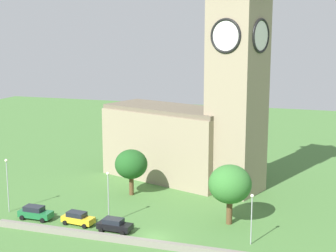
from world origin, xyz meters
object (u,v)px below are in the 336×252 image
(church, at_px, (196,118))
(tree_by_tower, at_px, (131,164))
(car_green, at_px, (35,213))
(streetlamp_central, at_px, (252,210))
(streetlamp_west_mid, at_px, (108,189))
(car_black, at_px, (114,225))
(tree_riverside_east, at_px, (230,184))
(car_yellow, at_px, (78,218))
(streetlamp_west_end, at_px, (7,177))

(church, relative_size, tree_by_tower, 4.88)
(car_green, bearing_deg, streetlamp_central, 1.70)
(streetlamp_west_mid, relative_size, streetlamp_central, 1.12)
(car_green, distance_m, tree_by_tower, 16.90)
(car_black, height_order, tree_riverside_east, tree_riverside_east)
(tree_riverside_east, bearing_deg, car_yellow, -160.93)
(car_black, bearing_deg, tree_by_tower, 103.83)
(car_green, distance_m, streetlamp_central, 29.78)
(car_black, distance_m, tree_by_tower, 15.54)
(church, distance_m, car_black, 26.49)
(church, bearing_deg, streetlamp_central, -59.73)
(car_yellow, distance_m, streetlamp_west_end, 12.55)
(streetlamp_central, bearing_deg, church, 120.27)
(streetlamp_west_mid, xyz_separation_m, tree_by_tower, (-1.67, 12.15, 0.20))
(tree_riverside_east, relative_size, tree_by_tower, 1.11)
(car_black, distance_m, tree_riverside_east, 16.07)
(tree_riverside_east, bearing_deg, streetlamp_west_mid, -162.74)
(car_green, bearing_deg, car_black, -2.58)
(car_yellow, bearing_deg, car_green, -179.61)
(streetlamp_west_mid, distance_m, streetlamp_central, 19.37)
(streetlamp_central, bearing_deg, streetlamp_west_end, 179.20)
(car_green, distance_m, streetlamp_west_end, 6.82)
(car_black, height_order, streetlamp_central, streetlamp_central)
(car_yellow, relative_size, tree_by_tower, 0.63)
(streetlamp_west_mid, bearing_deg, car_yellow, -153.84)
(car_yellow, xyz_separation_m, car_black, (5.62, -0.59, -0.02))
(car_black, distance_m, streetlamp_west_mid, 4.96)
(streetlamp_west_mid, height_order, tree_riverside_east, tree_riverside_east)
(streetlamp_west_end, xyz_separation_m, tree_riverside_east, (30.94, 5.32, 0.38))
(streetlamp_west_mid, xyz_separation_m, tree_riverside_east, (15.49, 4.82, 0.75))
(church, xyz_separation_m, streetlamp_central, (13.18, -22.58, -6.91))
(streetlamp_west_end, distance_m, streetlamp_west_mid, 15.46)
(car_yellow, height_order, tree_by_tower, tree_by_tower)
(tree_riverside_east, bearing_deg, tree_by_tower, 156.86)
(streetlamp_central, bearing_deg, tree_by_tower, 147.99)
(streetlamp_west_mid, distance_m, tree_by_tower, 12.27)
(church, height_order, car_black, church)
(tree_by_tower, bearing_deg, car_yellow, -98.29)
(church, relative_size, tree_riverside_east, 4.38)
(car_green, bearing_deg, streetlamp_west_mid, 10.34)
(car_green, bearing_deg, tree_by_tower, 58.60)
(streetlamp_west_mid, relative_size, tree_by_tower, 0.98)
(car_green, xyz_separation_m, streetlamp_west_end, (-5.22, 1.36, 4.18))
(streetlamp_west_mid, bearing_deg, tree_by_tower, 97.83)
(car_yellow, relative_size, car_black, 1.00)
(church, bearing_deg, car_black, -100.04)
(car_yellow, distance_m, streetlamp_west_mid, 5.66)
(streetlamp_west_mid, bearing_deg, car_green, -169.66)
(car_green, distance_m, streetlamp_west_mid, 11.07)
(car_green, height_order, tree_riverside_east, tree_riverside_east)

